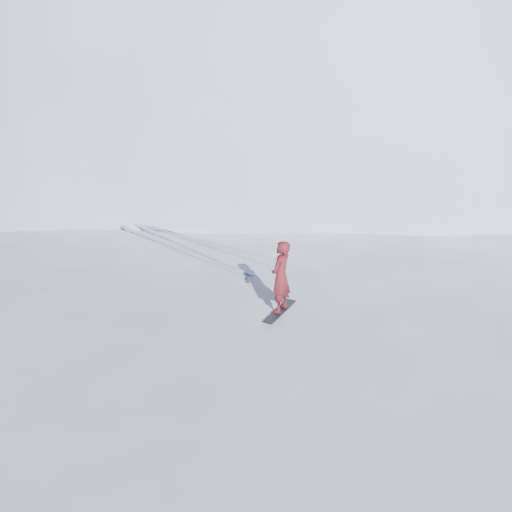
{
  "coord_description": "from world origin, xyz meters",
  "views": [
    {
      "loc": [
        -7.91,
        -9.0,
        8.92
      ],
      "look_at": [
        -0.42,
        1.53,
        3.5
      ],
      "focal_mm": 40.0,
      "sensor_mm": 36.0,
      "label": 1
    }
  ],
  "objects": [
    {
      "name": "summit_peak",
      "position": [
        22.0,
        26.0,
        0.0
      ],
      "size": [
        60.0,
        56.0,
        56.0
      ],
      "primitive_type": "ellipsoid",
      "color": "white",
      "rests_on": "ground"
    },
    {
      "name": "snowboard",
      "position": [
        -0.42,
        0.53,
        2.41
      ],
      "size": [
        1.28,
        0.8,
        0.02
      ],
      "primitive_type": "cube",
      "rotation": [
        0.0,
        0.0,
        0.46
      ],
      "color": "black",
      "rests_on": "near_ridge"
    },
    {
      "name": "ground",
      "position": [
        0.0,
        0.0,
        0.0
      ],
      "size": [
        400.0,
        400.0,
        0.0
      ],
      "primitive_type": "plane",
      "color": "white",
      "rests_on": "ground"
    },
    {
      "name": "wind_bumps",
      "position": [
        -0.56,
        2.12,
        0.0
      ],
      "size": [
        16.0,
        14.4,
        1.0
      ],
      "color": "white",
      "rests_on": "ground"
    },
    {
      "name": "snowboarder",
      "position": [
        -0.42,
        0.53,
        3.31
      ],
      "size": [
        0.77,
        0.67,
        1.78
      ],
      "primitive_type": "imported",
      "rotation": [
        0.0,
        0.0,
        3.6
      ],
      "color": "maroon",
      "rests_on": "snowboard"
    },
    {
      "name": "near_ridge",
      "position": [
        1.0,
        3.0,
        0.0
      ],
      "size": [
        36.0,
        28.0,
        4.8
      ],
      "primitive_type": "ellipsoid",
      "color": "white",
      "rests_on": "ground"
    },
    {
      "name": "board_tracks",
      "position": [
        0.01,
        5.52,
        2.42
      ],
      "size": [
        2.74,
        5.94,
        0.04
      ],
      "color": "silver",
      "rests_on": "ground"
    },
    {
      "name": "peak_shoulder",
      "position": [
        10.0,
        20.0,
        0.0
      ],
      "size": [
        28.0,
        24.0,
        18.0
      ],
      "primitive_type": "ellipsoid",
      "color": "white",
      "rests_on": "ground"
    }
  ]
}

